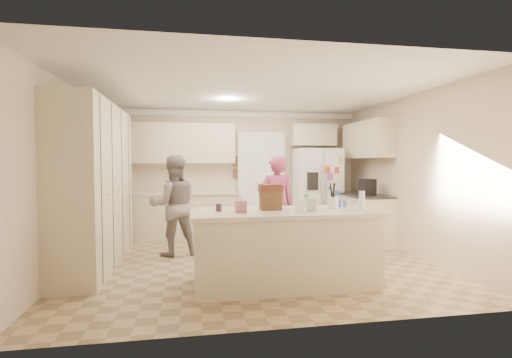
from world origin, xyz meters
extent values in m
cube|color=tan|center=(0.00, 0.00, -0.01)|extent=(5.20, 4.60, 0.02)
cube|color=white|center=(0.00, 0.00, 2.61)|extent=(5.20, 4.60, 0.02)
cube|color=beige|center=(0.00, 2.31, 1.30)|extent=(5.20, 0.02, 2.60)
cube|color=beige|center=(0.00, -2.31, 1.30)|extent=(5.20, 0.02, 2.60)
cube|color=beige|center=(-2.61, 0.00, 1.30)|extent=(0.02, 4.60, 2.60)
cube|color=beige|center=(2.61, 0.00, 1.30)|extent=(0.02, 4.60, 2.60)
cube|color=white|center=(0.00, 2.26, 2.53)|extent=(5.20, 0.08, 0.12)
cube|color=beige|center=(-2.30, 0.20, 1.18)|extent=(0.60, 2.60, 2.35)
cube|color=beige|center=(-1.15, 2.00, 0.44)|extent=(2.20, 0.60, 0.88)
cube|color=beige|center=(-1.15, 1.99, 0.90)|extent=(2.24, 0.63, 0.04)
cube|color=beige|center=(-1.15, 2.12, 1.90)|extent=(2.20, 0.35, 0.80)
cube|color=black|center=(0.55, 2.28, 1.05)|extent=(0.90, 0.06, 2.10)
cube|color=white|center=(0.55, 2.24, 1.05)|extent=(1.02, 0.03, 2.22)
cube|color=brown|center=(0.02, 2.27, 1.55)|extent=(0.15, 0.02, 0.20)
cube|color=brown|center=(0.02, 2.27, 1.28)|extent=(0.15, 0.02, 0.20)
cube|color=white|center=(1.64, 1.80, 0.90)|extent=(0.93, 0.74, 1.80)
cube|color=gray|center=(1.64, 1.45, 0.90)|extent=(0.02, 0.02, 1.78)
cube|color=black|center=(1.42, 1.44, 1.15)|extent=(0.22, 0.03, 0.35)
cylinder|color=silver|center=(1.59, 1.43, 1.05)|extent=(0.02, 0.02, 0.85)
cylinder|color=silver|center=(1.69, 1.43, 1.05)|extent=(0.02, 0.02, 0.85)
cube|color=beige|center=(1.65, 2.12, 2.10)|extent=(0.95, 0.35, 0.45)
cube|color=beige|center=(2.30, 1.00, 0.44)|extent=(0.60, 1.20, 0.88)
cube|color=#2D2B28|center=(2.29, 1.00, 0.90)|extent=(0.63, 1.24, 0.04)
cube|color=beige|center=(2.43, 1.20, 1.95)|extent=(0.35, 1.50, 0.70)
cube|color=black|center=(2.25, 0.80, 1.07)|extent=(0.22, 0.28, 0.30)
cube|color=beige|center=(0.20, -1.10, 0.44)|extent=(2.20, 0.90, 0.88)
cube|color=beige|center=(0.20, -1.10, 0.90)|extent=(2.28, 0.96, 0.05)
cylinder|color=white|center=(0.85, -1.05, 1.00)|extent=(0.13, 0.13, 0.15)
cube|color=#C36976|center=(-0.35, -1.20, 1.00)|extent=(0.13, 0.13, 0.14)
cone|color=white|center=(-0.35, -1.20, 1.10)|extent=(0.08, 0.08, 0.08)
cube|color=brown|center=(0.05, -1.00, 1.04)|extent=(0.26, 0.18, 0.22)
cube|color=#592D1E|center=(0.05, -1.00, 1.20)|extent=(0.28, 0.20, 0.10)
cylinder|color=#59263F|center=(-0.60, -1.05, 0.97)|extent=(0.07, 0.07, 0.09)
cube|color=white|center=(0.35, -1.30, 1.01)|extent=(0.12, 0.06, 0.16)
cube|color=silver|center=(0.50, -1.25, 1.01)|extent=(0.12, 0.05, 0.16)
cylinder|color=silver|center=(1.15, -1.25, 1.04)|extent=(0.07, 0.07, 0.24)
cylinder|color=#4462B2|center=(1.02, -0.88, 0.97)|extent=(0.05, 0.05, 0.09)
cylinder|color=#4462B2|center=(1.09, -0.88, 0.97)|extent=(0.05, 0.05, 0.09)
imported|color=gray|center=(-1.22, 0.64, 0.82)|extent=(0.89, 0.75, 1.63)
imported|color=#AA444F|center=(0.47, 0.51, 0.82)|extent=(0.60, 0.40, 1.63)
camera|label=1|loc=(-0.92, -5.51, 1.51)|focal=26.00mm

